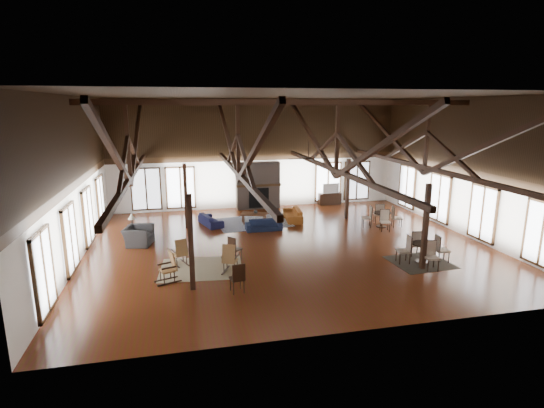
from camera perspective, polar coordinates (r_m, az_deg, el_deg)
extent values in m
plane|color=#592012|center=(17.60, 2.15, -5.56)|extent=(16.00, 16.00, 0.00)
cube|color=black|center=(16.68, 2.34, 14.36)|extent=(16.00, 14.00, 0.02)
cube|color=white|center=(23.66, -2.10, 6.72)|extent=(16.00, 0.02, 6.00)
cube|color=white|center=(10.41, 12.09, -1.85)|extent=(16.00, 0.02, 6.00)
cube|color=white|center=(16.76, -25.29, 2.81)|extent=(0.02, 14.00, 6.00)
cube|color=white|center=(20.42, 24.58, 4.52)|extent=(0.02, 14.00, 6.00)
cube|color=black|center=(16.67, 2.33, 13.50)|extent=(15.60, 0.18, 0.22)
cube|color=black|center=(16.42, -18.49, 3.38)|extent=(0.16, 13.70, 0.18)
cube|color=black|center=(16.26, -18.84, 8.07)|extent=(0.14, 0.14, 2.70)
cube|color=black|center=(19.74, -17.77, 8.56)|extent=(0.15, 7.07, 3.12)
cube|color=black|center=(12.81, -20.39, 6.21)|extent=(0.15, 7.07, 3.12)
cube|color=black|center=(16.48, -4.51, 4.06)|extent=(0.16, 13.70, 0.18)
cube|color=black|center=(16.32, -4.60, 8.74)|extent=(0.14, 0.14, 2.70)
cube|color=black|center=(19.80, -6.03, 9.11)|extent=(0.15, 7.07, 3.12)
cube|color=black|center=(12.89, -2.39, 7.05)|extent=(0.15, 7.07, 3.12)
cube|color=black|center=(17.49, 8.61, 4.47)|extent=(0.16, 13.70, 0.18)
cube|color=black|center=(17.34, 8.77, 8.88)|extent=(0.14, 0.14, 2.70)
cube|color=black|center=(20.64, 5.22, 9.29)|extent=(0.15, 7.07, 3.12)
cube|color=black|center=(14.15, 13.89, 7.22)|extent=(0.15, 7.07, 3.12)
cube|color=black|center=(19.28, 19.82, 4.64)|extent=(0.16, 13.70, 0.18)
cube|color=black|center=(19.15, 20.13, 8.64)|extent=(0.14, 0.14, 2.70)
cube|color=black|center=(22.18, 15.24, 9.15)|extent=(0.15, 7.07, 3.12)
cube|color=black|center=(16.32, 26.68, 6.96)|extent=(0.15, 7.07, 3.12)
cube|color=black|center=(13.28, -10.84, -5.16)|extent=(0.16, 0.16, 3.05)
cube|color=black|center=(15.63, 19.93, -2.93)|extent=(0.16, 0.16, 3.05)
cube|color=black|center=(20.05, -11.53, 1.02)|extent=(0.16, 0.16, 3.05)
cube|color=black|center=(21.68, 10.11, 1.99)|extent=(0.16, 0.16, 3.05)
cube|color=#6E5E54|center=(23.60, -1.92, 2.53)|extent=(2.40, 0.62, 2.60)
cube|color=black|center=(23.42, -1.77, 0.83)|extent=(1.10, 0.06, 1.10)
cube|color=#311E0E|center=(23.32, -1.80, 2.53)|extent=(2.50, 0.20, 0.12)
cylinder|color=black|center=(15.93, 4.95, 7.36)|extent=(0.04, 0.04, 0.70)
cylinder|color=black|center=(15.97, 4.93, 6.11)|extent=(0.20, 0.20, 0.10)
cube|color=black|center=(16.11, 6.46, 6.14)|extent=(0.70, 0.12, 0.02)
cube|color=black|center=(16.40, 4.46, 6.30)|extent=(0.12, 0.70, 0.02)
cube|color=black|center=(15.84, 3.36, 6.08)|extent=(0.70, 0.12, 0.02)
cube|color=black|center=(15.54, 5.42, 5.91)|extent=(0.12, 0.70, 0.02)
imported|color=#131A34|center=(19.60, -1.12, -2.85)|extent=(1.67, 0.66, 0.49)
imported|color=#131435|center=(20.63, -8.24, -2.13)|extent=(1.86, 1.16, 0.51)
imported|color=brown|center=(21.39, 2.82, -1.38)|extent=(2.03, 0.99, 0.57)
cube|color=#592C1A|center=(20.74, -2.44, -1.34)|extent=(1.42, 1.06, 0.06)
cube|color=#592C1A|center=(20.52, -3.80, -2.22)|extent=(0.06, 0.06, 0.43)
cube|color=#592C1A|center=(20.92, -3.98, -1.93)|extent=(0.06, 0.06, 0.43)
cube|color=#592C1A|center=(20.70, -0.86, -2.06)|extent=(0.06, 0.06, 0.43)
cube|color=#592C1A|center=(21.10, -1.10, -1.77)|extent=(0.06, 0.06, 0.43)
imported|color=#B2B2B2|center=(20.71, -2.22, -0.97)|extent=(0.27, 0.27, 0.21)
imported|color=#2B2B2D|center=(18.42, -17.52, -4.08)|extent=(1.38, 1.27, 0.76)
cube|color=black|center=(19.35, -18.22, -3.58)|extent=(0.44, 0.44, 0.58)
cylinder|color=black|center=(19.23, -18.32, -2.25)|extent=(0.08, 0.08, 0.35)
cone|color=beige|center=(19.17, -18.37, -1.58)|extent=(0.31, 0.31, 0.25)
cube|color=olive|center=(15.80, -12.30, -6.63)|extent=(0.55, 0.54, 0.05)
cube|color=olive|center=(15.52, -12.08, -5.80)|extent=(0.47, 0.31, 0.63)
cube|color=black|center=(15.86, -12.85, -7.95)|extent=(0.32, 0.73, 0.05)
cube|color=black|center=(15.98, -11.63, -7.73)|extent=(0.32, 0.73, 0.05)
cube|color=olive|center=(14.87, -5.60, -7.58)|extent=(0.59, 0.58, 0.05)
cube|color=olive|center=(14.57, -5.88, -6.72)|extent=(0.48, 0.35, 0.65)
cube|color=black|center=(15.06, -6.26, -8.85)|extent=(0.38, 0.75, 0.05)
cube|color=black|center=(14.95, -4.87, -8.98)|extent=(0.38, 0.75, 0.05)
cube|color=olive|center=(14.37, -13.92, -8.67)|extent=(0.56, 0.57, 0.05)
cube|color=olive|center=(14.32, -13.20, -7.37)|extent=(0.32, 0.49, 0.65)
cube|color=black|center=(14.35, -13.60, -10.30)|extent=(0.77, 0.31, 0.05)
cube|color=black|center=(14.68, -14.08, -9.78)|extent=(0.77, 0.31, 0.05)
cube|color=black|center=(15.91, -4.97, -6.07)|extent=(0.55, 0.55, 0.05)
cube|color=black|center=(15.70, -5.43, -5.36)|extent=(0.28, 0.32, 0.51)
cylinder|color=black|center=(15.98, -4.96, -6.78)|extent=(0.03, 0.03, 0.42)
cube|color=black|center=(13.27, -4.72, -9.97)|extent=(0.48, 0.48, 0.05)
cube|color=black|center=(13.01, -4.49, -9.21)|extent=(0.41, 0.11, 0.54)
cylinder|color=black|center=(13.36, -4.70, -10.84)|extent=(0.03, 0.03, 0.44)
cylinder|color=black|center=(16.48, 19.68, -5.07)|extent=(0.83, 0.83, 0.04)
cylinder|color=black|center=(16.59, 19.59, -6.20)|extent=(0.10, 0.10, 0.69)
cylinder|color=black|center=(16.70, 19.50, -7.32)|extent=(0.50, 0.50, 0.04)
cylinder|color=black|center=(20.68, 14.59, -1.16)|extent=(0.81, 0.81, 0.04)
cylinder|color=black|center=(20.76, 14.54, -2.05)|extent=(0.10, 0.10, 0.67)
cylinder|color=black|center=(20.85, 14.49, -2.93)|extent=(0.49, 0.49, 0.04)
imported|color=#B2B2B2|center=(16.37, 19.83, -4.95)|extent=(0.15, 0.15, 0.10)
imported|color=#B2B2B2|center=(20.70, 14.77, -0.94)|extent=(0.14, 0.14, 0.11)
cube|color=black|center=(24.98, 7.72, 0.74)|extent=(1.31, 0.49, 0.66)
imported|color=#B2B2B2|center=(24.86, 7.83, 2.13)|extent=(1.01, 0.24, 0.58)
cube|color=tan|center=(15.38, -9.48, -8.54)|extent=(3.04, 2.48, 0.01)
cube|color=#1B274E|center=(20.94, -2.60, -2.49)|extent=(3.75, 2.97, 0.01)
cube|color=black|center=(16.66, 19.27, -7.40)|extent=(2.18, 2.01, 0.01)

